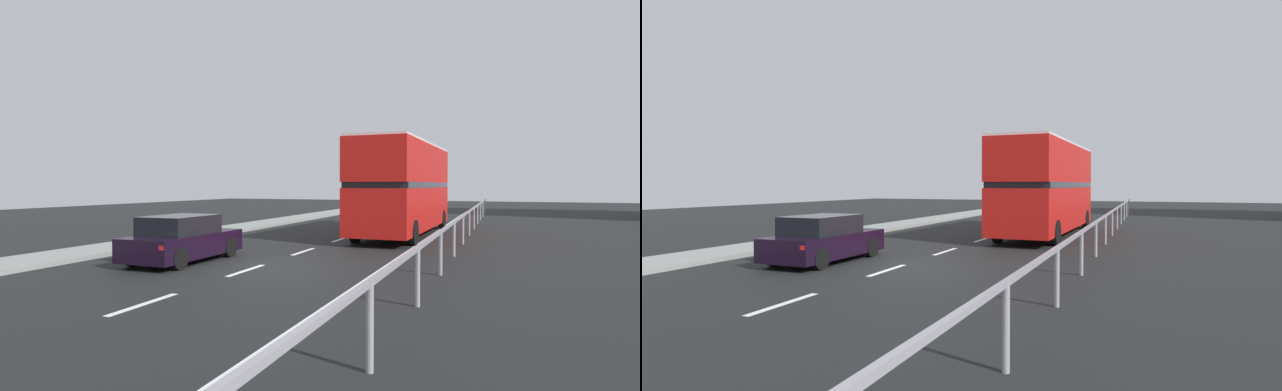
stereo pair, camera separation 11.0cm
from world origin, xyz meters
TOP-DOWN VIEW (x-y plane):
  - ground_plane at (0.00, 0.00)m, footprint 75.60×120.00m
  - near_sidewalk_kerb at (-6.60, 0.00)m, footprint 2.22×80.00m
  - lane_paint_markings at (2.12, 8.28)m, footprint 3.57×46.00m
  - bridge_side_railing at (5.07, 9.00)m, footprint 0.10×42.00m
  - double_decker_bus_red at (2.20, 10.03)m, footprint 2.80×10.85m
  - hatchback_car_near at (-2.57, -0.30)m, footprint 1.81×4.01m

SIDE VIEW (x-z plane):
  - ground_plane at x=0.00m, z-range -0.10..0.00m
  - lane_paint_markings at x=2.12m, z-range 0.00..0.01m
  - near_sidewalk_kerb at x=-6.60m, z-range 0.00..0.14m
  - hatchback_car_near at x=-2.57m, z-range -0.03..1.39m
  - bridge_side_railing at x=5.07m, z-range 0.36..1.52m
  - double_decker_bus_red at x=2.20m, z-range 0.15..4.43m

